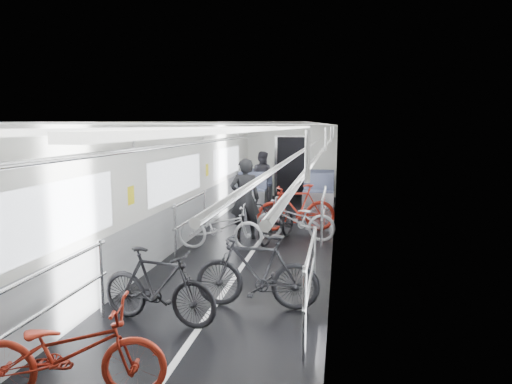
# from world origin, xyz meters

# --- Properties ---
(car_shell) EXTENTS (3.02, 14.01, 2.41)m
(car_shell) POSITION_xyz_m (0.00, 1.78, 1.13)
(car_shell) COLOR black
(car_shell) RESTS_ON ground
(bike_left_near) EXTENTS (1.78, 0.97, 0.89)m
(bike_left_near) POSITION_xyz_m (-0.68, -4.94, 0.44)
(bike_left_near) COLOR maroon
(bike_left_near) RESTS_ON floor
(bike_left_mid) EXTENTS (1.61, 0.70, 0.94)m
(bike_left_mid) POSITION_xyz_m (-0.52, -3.32, 0.47)
(bike_left_mid) COLOR black
(bike_left_mid) RESTS_ON floor
(bike_left_far) EXTENTS (1.71, 0.67, 0.88)m
(bike_left_far) POSITION_xyz_m (-0.65, 0.06, 0.44)
(bike_left_far) COLOR silver
(bike_left_far) RESTS_ON floor
(bike_right_near) EXTENTS (1.66, 0.50, 0.99)m
(bike_right_near) POSITION_xyz_m (0.56, -2.64, 0.50)
(bike_right_near) COLOR black
(bike_right_near) RESTS_ON floor
(bike_right_mid) EXTENTS (1.71, 0.70, 0.88)m
(bike_right_mid) POSITION_xyz_m (0.71, 1.05, 0.44)
(bike_right_mid) COLOR #BBBBC0
(bike_right_mid) RESTS_ON floor
(bike_right_far) EXTENTS (1.86, 0.93, 1.08)m
(bike_right_far) POSITION_xyz_m (0.65, 1.86, 0.54)
(bike_right_far) COLOR maroon
(bike_right_far) RESTS_ON floor
(bike_aisle) EXTENTS (1.02, 1.69, 0.84)m
(bike_aisle) POSITION_xyz_m (0.36, 0.89, 0.42)
(bike_aisle) COLOR black
(bike_aisle) RESTS_ON floor
(person_standing) EXTENTS (0.71, 0.57, 1.71)m
(person_standing) POSITION_xyz_m (-0.35, 0.99, 0.86)
(person_standing) COLOR black
(person_standing) RESTS_ON floor
(person_seated) EXTENTS (0.89, 0.76, 1.59)m
(person_seated) POSITION_xyz_m (-0.81, 5.79, 0.79)
(person_seated) COLOR #2A282F
(person_seated) RESTS_ON floor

